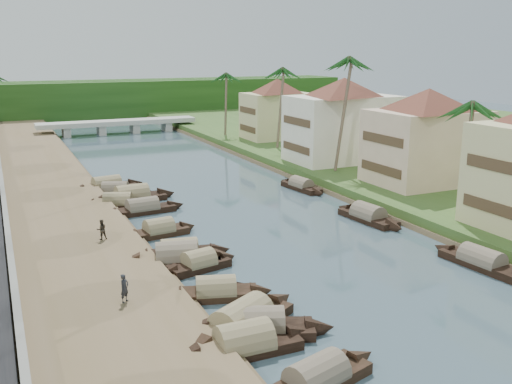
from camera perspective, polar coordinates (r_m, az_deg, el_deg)
name	(u,v)px	position (r m, az deg, el deg)	size (l,w,h in m)	color
ground	(331,267)	(40.28, 7.53, -7.44)	(220.00, 220.00, 0.00)	#3C505A
left_bank	(57,215)	(53.65, -19.24, -2.19)	(10.00, 180.00, 0.80)	brown
right_bank	(380,177)	(66.34, 12.29, 1.46)	(16.00, 180.00, 1.20)	#345421
retaining_wall	(5,210)	(53.23, -23.81, -1.68)	(0.40, 180.00, 1.10)	gray
treeline	(91,99)	(133.53, -16.13, 8.89)	(120.00, 14.00, 8.00)	#183A10
bridge	(118,124)	(106.31, -13.65, 6.63)	(28.00, 4.00, 2.40)	#A6A89D
building_mid	(426,135)	(61.42, 16.66, 5.45)	(14.11, 14.11, 9.70)	beige
building_far	(343,119)	(71.83, 8.68, 7.24)	(15.59, 15.59, 10.20)	white
building_distant	(277,108)	(89.61, 2.12, 8.38)	(12.62, 12.62, 9.20)	#C8C186
sampan_0	(317,380)	(26.78, 6.08, -18.18)	(8.08, 3.68, 2.11)	black
sampan_1	(244,345)	(29.29, -1.19, -15.04)	(8.05, 2.20, 2.37)	black
sampan_2	(242,323)	(31.33, -1.41, -12.99)	(9.38, 6.40, 2.50)	black
sampan_3	(257,328)	(30.90, 0.09, -13.40)	(8.50, 4.86, 2.27)	black
sampan_4	(216,292)	(35.08, -4.02, -9.96)	(7.20, 3.59, 2.04)	black
sampan_5	(199,264)	(39.48, -5.74, -7.19)	(6.32, 2.76, 2.00)	black
sampan_6	(177,259)	(40.58, -7.94, -6.65)	(8.73, 3.95, 2.50)	black
sampan_7	(180,252)	(41.84, -7.65, -6.01)	(7.82, 2.94, 2.06)	black
sampan_8	(159,231)	(46.91, -9.67, -3.86)	(6.80, 2.45, 2.08)	black
sampan_9	(143,209)	(53.57, -11.27, -1.68)	(8.44, 2.26, 2.12)	black
sampan_10	(118,203)	(56.12, -13.64, -1.09)	(7.73, 4.31, 2.13)	black
sampan_11	(132,197)	(57.99, -12.27, -0.51)	(9.29, 2.69, 2.58)	black
sampan_12	(115,191)	(61.25, -13.89, 0.15)	(7.65, 4.34, 1.89)	black
sampan_13	(107,186)	(63.26, -14.69, 0.54)	(8.60, 2.98, 2.30)	black
sampan_14	(482,262)	(42.61, 21.62, -6.53)	(2.46, 8.76, 2.11)	black
sampan_15	(368,216)	(51.18, 11.15, -2.41)	(2.63, 8.62, 2.26)	black
sampan_16	(301,186)	(61.56, 4.54, 0.59)	(2.34, 7.85, 1.93)	black
canoe_1	(215,295)	(35.50, -4.12, -10.21)	(5.07, 2.42, 0.82)	black
canoe_2	(108,203)	(57.69, -14.58, -1.06)	(5.21, 2.56, 0.77)	black
palm_1	(471,107)	(51.26, 20.71, 7.98)	(3.20, 3.20, 10.62)	brown
palm_2	(342,62)	(64.69, 8.55, 12.73)	(3.20, 3.20, 14.03)	brown
palm_3	(279,71)	(79.92, 2.33, 11.96)	(3.20, 3.20, 12.43)	brown
palm_7	(225,76)	(92.93, -3.13, 11.51)	(3.20, 3.20, 11.22)	brown
tree_6	(365,120)	(76.68, 10.83, 7.09)	(4.63, 4.63, 6.52)	#433226
person_near	(125,288)	(33.33, -13.01, -9.36)	(0.60, 0.40, 1.66)	#26282E
person_far	(102,229)	(44.34, -15.19, -3.64)	(0.76, 0.59, 1.55)	#372F26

